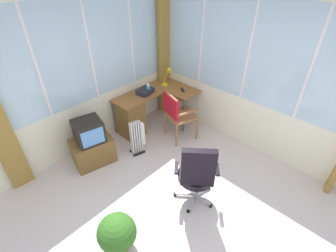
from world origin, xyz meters
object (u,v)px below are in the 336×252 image
object	(u,v)px
tv_remote	(183,90)
spray_bottle	(148,88)
potted_plant	(117,233)
desk_lamp	(169,74)
paper_tray	(145,91)
space_heater	(138,137)
tv_on_stand	(92,144)
wooden_armchair	(175,111)
desk	(134,114)
office_chair	(197,173)

from	to	relation	value
tv_remote	spray_bottle	xyz separation A→B (m)	(-0.52, 0.40, 0.09)
potted_plant	desk_lamp	bearing A→B (deg)	31.66
paper_tray	space_heater	bearing A→B (deg)	-143.15
tv_remote	desk_lamp	bearing A→B (deg)	121.82
tv_remote	paper_tray	size ratio (longest dim) A/B	0.50
tv_on_stand	spray_bottle	bearing A→B (deg)	4.01
space_heater	potted_plant	distance (m)	1.74
spray_bottle	wooden_armchair	bearing A→B (deg)	-88.02
wooden_armchair	space_heater	size ratio (longest dim) A/B	1.48
tv_remote	tv_on_stand	bearing A→B (deg)	-155.15
paper_tray	potted_plant	size ratio (longest dim) A/B	0.56
spray_bottle	space_heater	world-z (taller)	spray_bottle
desk_lamp	tv_on_stand	xyz separation A→B (m)	(-1.91, -0.07, -0.60)
desk	tv_on_stand	size ratio (longest dim) A/B	1.77
paper_tray	wooden_armchair	world-z (taller)	wooden_armchair
tv_on_stand	wooden_armchair	bearing A→B (deg)	-22.13
desk_lamp	spray_bottle	bearing A→B (deg)	176.71
paper_tray	tv_on_stand	distance (m)	1.40
tv_remote	potted_plant	world-z (taller)	tv_remote
tv_remote	desk	bearing A→B (deg)	-172.75
desk	space_heater	xyz separation A→B (m)	(-0.36, -0.50, -0.08)
paper_tray	desk	bearing A→B (deg)	179.00
desk_lamp	paper_tray	xyz separation A→B (m)	(-0.59, 0.06, -0.18)
office_chair	spray_bottle	bearing A→B (deg)	64.67
wooden_armchair	desk	bearing A→B (deg)	118.03
spray_bottle	wooden_armchair	size ratio (longest dim) A/B	0.23
desk_lamp	wooden_armchair	xyz separation A→B (m)	(-0.51, -0.64, -0.35)
tv_remote	wooden_armchair	size ratio (longest dim) A/B	0.16
desk_lamp	office_chair	bearing A→B (deg)	-127.73
desk_lamp	potted_plant	world-z (taller)	desk_lamp
potted_plant	wooden_armchair	bearing A→B (deg)	24.67
office_chair	tv_on_stand	bearing A→B (deg)	105.98
tv_remote	paper_tray	distance (m)	0.72
desk	office_chair	size ratio (longest dim) A/B	1.37
space_heater	desk_lamp	bearing A→B (deg)	19.10
desk_lamp	space_heater	size ratio (longest dim) A/B	0.54
desk_lamp	tv_on_stand	size ratio (longest dim) A/B	0.43
potted_plant	tv_on_stand	bearing A→B (deg)	66.95
desk_lamp	wooden_armchair	size ratio (longest dim) A/B	0.37
paper_tray	tv_on_stand	xyz separation A→B (m)	(-1.33, -0.13, -0.42)
spray_bottle	tv_on_stand	world-z (taller)	spray_bottle
desk	wooden_armchair	xyz separation A→B (m)	(0.37, -0.70, 0.20)
tv_on_stand	desk_lamp	bearing A→B (deg)	1.98
desk	space_heater	distance (m)	0.62
office_chair	space_heater	bearing A→B (deg)	83.24
space_heater	potted_plant	bearing A→B (deg)	-138.86
office_chair	desk	bearing A→B (deg)	74.45
spray_bottle	space_heater	xyz separation A→B (m)	(-0.71, -0.46, -0.51)
spray_bottle	office_chair	world-z (taller)	office_chair
office_chair	desk_lamp	bearing A→B (deg)	52.27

